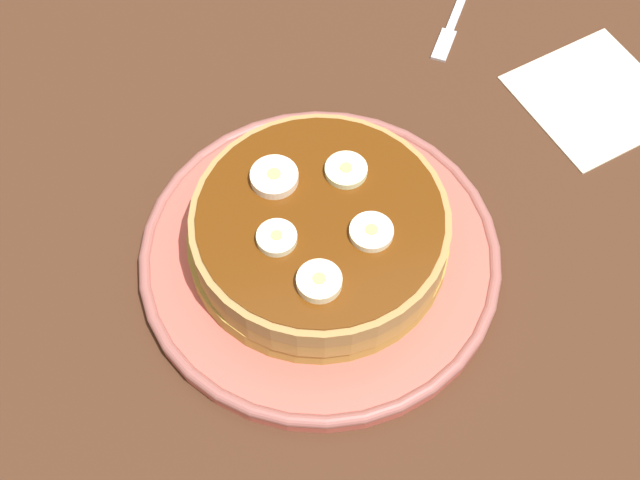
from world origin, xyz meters
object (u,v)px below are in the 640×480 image
banana_slice_3 (277,238)px  banana_slice_4 (274,178)px  napkin (594,97)px  banana_slice_0 (346,171)px  banana_slice_2 (371,232)px  fork (456,12)px  pancake_stack (319,233)px  banana_slice_1 (319,282)px  plate (320,255)px

banana_slice_3 → banana_slice_4: bearing=170.3°
banana_slice_4 → napkin: (-6.23, 27.04, -6.11)cm
banana_slice_0 → banana_slice_4: 4.82cm
banana_slice_2 → banana_slice_3: (-0.94, -5.98, 0.01)cm
fork → napkin: bearing=34.8°
pancake_stack → fork: 27.05cm
banana_slice_1 → napkin: 30.33cm
banana_slice_4 → banana_slice_2: bearing=43.2°
banana_slice_4 → fork: 26.68cm
plate → banana_slice_2: banana_slice_2 is taller
pancake_stack → banana_slice_0: 4.60cm
banana_slice_2 → napkin: 25.52cm
napkin → banana_slice_1: bearing=-60.7°
pancake_stack → banana_slice_2: (2.24, 2.92, 2.60)cm
pancake_stack → banana_slice_3: (1.30, -3.06, 2.61)cm
pancake_stack → banana_slice_4: (-3.30, -2.28, 2.69)cm
plate → banana_slice_1: (4.89, -1.19, 5.44)cm
fork → banana_slice_3: bearing=-41.9°
pancake_stack → banana_slice_1: bearing=-12.9°
pancake_stack → banana_slice_3: 4.23cm
napkin → banana_slice_0: bearing=-73.3°
banana_slice_4 → napkin: size_ratio=0.29×
napkin → banana_slice_3: bearing=-68.7°
banana_slice_1 → banana_slice_4: bearing=-172.3°
banana_slice_2 → fork: banana_slice_2 is taller
banana_slice_2 → banana_slice_4: bearing=-136.8°
plate → banana_slice_3: size_ratio=9.63×
banana_slice_0 → banana_slice_2: (5.07, 0.40, 0.00)cm
banana_slice_3 → fork: banana_slice_3 is taller
plate → banana_slice_3: bearing=-69.3°
banana_slice_2 → plate: bearing=-126.1°
plate → banana_slice_4: 6.84cm
banana_slice_0 → napkin: 23.99cm
banana_slice_1 → banana_slice_3: banana_slice_1 is taller
banana_slice_0 → banana_slice_4: size_ratio=0.89×
plate → pancake_stack: bearing=-162.5°
pancake_stack → plate: bearing=17.5°
banana_slice_2 → fork: bearing=148.9°
banana_slice_2 → pancake_stack: bearing=-127.4°
banana_slice_1 → banana_slice_3: size_ratio=1.09×
banana_slice_0 → banana_slice_4: (-0.46, -4.80, 0.09)cm
banana_slice_0 → banana_slice_2: 5.09cm
banana_slice_0 → napkin: size_ratio=0.26×
banana_slice_1 → fork: 32.12cm
banana_slice_0 → fork: (-18.04, 14.35, -5.92)cm
pancake_stack → napkin: size_ratio=1.70×
banana_slice_4 → napkin: bearing=103.0°
plate → napkin: (-9.66, 24.72, -0.67)cm
plate → pancake_stack: (-0.13, -0.04, 2.76)cm
fork → banana_slice_4: bearing=-47.4°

